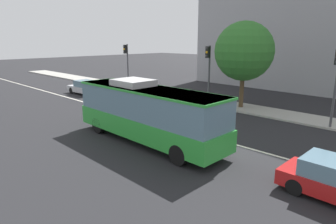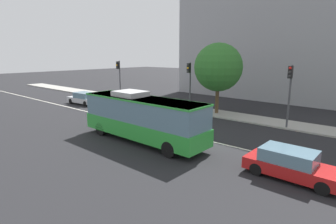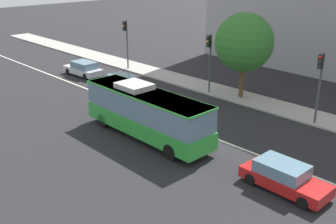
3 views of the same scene
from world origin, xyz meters
name	(u,v)px [view 1 (image 1 of 3)]	position (x,y,z in m)	size (l,w,h in m)	color
ground_plane	(152,121)	(0.00, 0.00, 0.00)	(160.00, 160.00, 0.00)	black
sidewalk_kerb	(217,103)	(0.00, 8.05, 0.07)	(80.00, 3.00, 0.14)	#9E9B93
lane_centre_line	(152,121)	(0.00, 0.00, 0.01)	(76.00, 0.16, 0.01)	silver
transit_bus	(147,111)	(2.94, -3.07, 1.81)	(10.03, 2.61, 3.46)	green
sedan_silver	(86,87)	(-12.93, 2.33, 0.72)	(4.58, 2.00, 1.46)	#B7BABF
sedan_white	(121,96)	(-6.28, 1.99, 0.72)	(4.53, 1.88, 1.46)	white
traffic_light_mid_block	(126,59)	(-11.72, 6.96, 3.56)	(0.32, 0.62, 5.20)	#47474C
traffic_light_far_corner	(208,65)	(-0.25, 6.82, 3.56)	(0.32, 0.62, 5.20)	#47474C
street_tree_kerbside_centre	(244,51)	(2.44, 7.95, 4.76)	(4.79, 4.79, 7.16)	#4C3823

